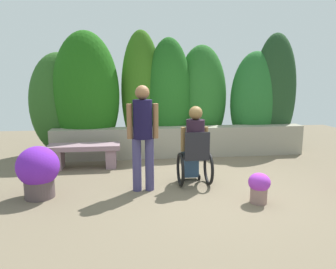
# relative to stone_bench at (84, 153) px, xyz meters

# --- Properties ---
(ground_plane) EXTENTS (12.43, 12.43, 0.00)m
(ground_plane) POSITION_rel_stone_bench_xyz_m (2.06, -1.43, -0.31)
(ground_plane) COLOR #6A5D49
(stone_retaining_wall) EXTENTS (5.71, 0.38, 0.68)m
(stone_retaining_wall) POSITION_rel_stone_bench_xyz_m (2.06, 0.67, 0.03)
(stone_retaining_wall) COLOR gray
(stone_retaining_wall) RESTS_ON ground
(hedge_backdrop) EXTENTS (6.35, 1.25, 2.87)m
(hedge_backdrop) POSITION_rel_stone_bench_xyz_m (1.65, 1.20, 1.01)
(hedge_backdrop) COLOR #2B5820
(hedge_backdrop) RESTS_ON ground
(stone_bench) EXTENTS (1.40, 0.46, 0.48)m
(stone_bench) POSITION_rel_stone_bench_xyz_m (0.00, 0.00, 0.00)
(stone_bench) COLOR gray
(stone_bench) RESTS_ON ground
(person_in_wheelchair) EXTENTS (0.53, 0.66, 1.33)m
(person_in_wheelchair) POSITION_rel_stone_bench_xyz_m (1.96, -1.25, 0.31)
(person_in_wheelchair) COLOR black
(person_in_wheelchair) RESTS_ON ground
(person_standing_companion) EXTENTS (0.49, 0.30, 1.67)m
(person_standing_companion) POSITION_rel_stone_bench_xyz_m (1.10, -1.43, 0.65)
(person_standing_companion) COLOR #403A66
(person_standing_companion) RESTS_ON ground
(flower_pot_purple_near) EXTENTS (0.62, 0.62, 0.78)m
(flower_pot_purple_near) POSITION_rel_stone_bench_xyz_m (-0.47, -1.53, 0.10)
(flower_pot_purple_near) COLOR #524345
(flower_pot_purple_near) RESTS_ON ground
(flower_pot_red_accent) EXTENTS (0.31, 0.31, 0.44)m
(flower_pot_red_accent) POSITION_rel_stone_bench_xyz_m (2.72, -2.16, -0.06)
(flower_pot_red_accent) COLOR gray
(flower_pot_red_accent) RESTS_ON ground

